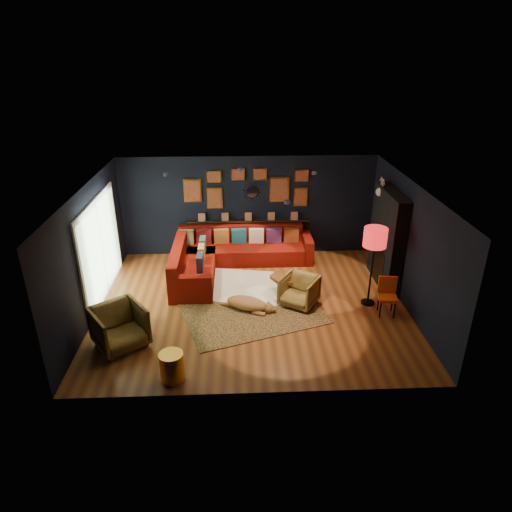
{
  "coord_description": "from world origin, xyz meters",
  "views": [
    {
      "loc": [
        -0.29,
        -8.47,
        5.06
      ],
      "look_at": [
        0.1,
        0.3,
        1.01
      ],
      "focal_mm": 32.0,
      "sensor_mm": 36.0,
      "label": 1
    }
  ],
  "objects_px": {
    "armchair_right": "(299,290)",
    "floor_lamp": "(375,241)",
    "pouf": "(196,266)",
    "gold_stool": "(172,367)",
    "coffee_table": "(287,280)",
    "dog": "(247,301)",
    "orange_chair": "(387,293)",
    "sectional": "(225,256)",
    "armchair_left": "(119,325)"
  },
  "relations": [
    {
      "from": "coffee_table",
      "to": "orange_chair",
      "type": "distance_m",
      "value": 2.16
    },
    {
      "from": "gold_stool",
      "to": "armchair_right",
      "type": "bearing_deg",
      "value": 43.86
    },
    {
      "from": "coffee_table",
      "to": "sectional",
      "type": "bearing_deg",
      "value": 136.41
    },
    {
      "from": "sectional",
      "to": "coffee_table",
      "type": "height_order",
      "value": "sectional"
    },
    {
      "from": "orange_chair",
      "to": "floor_lamp",
      "type": "relative_size",
      "value": 0.46
    },
    {
      "from": "armchair_left",
      "to": "orange_chair",
      "type": "bearing_deg",
      "value": -25.92
    },
    {
      "from": "coffee_table",
      "to": "dog",
      "type": "height_order",
      "value": "coffee_table"
    },
    {
      "from": "armchair_left",
      "to": "gold_stool",
      "type": "bearing_deg",
      "value": -79.04
    },
    {
      "from": "sectional",
      "to": "orange_chair",
      "type": "distance_m",
      "value": 4.05
    },
    {
      "from": "armchair_left",
      "to": "orange_chair",
      "type": "height_order",
      "value": "armchair_left"
    },
    {
      "from": "pouf",
      "to": "armchair_right",
      "type": "relative_size",
      "value": 0.8
    },
    {
      "from": "pouf",
      "to": "dog",
      "type": "distance_m",
      "value": 2.07
    },
    {
      "from": "gold_stool",
      "to": "orange_chair",
      "type": "xyz_separation_m",
      "value": [
        4.17,
        1.91,
        0.21
      ]
    },
    {
      "from": "coffee_table",
      "to": "pouf",
      "type": "relative_size",
      "value": 1.62
    },
    {
      "from": "pouf",
      "to": "coffee_table",
      "type": "bearing_deg",
      "value": -26.28
    },
    {
      "from": "armchair_left",
      "to": "gold_stool",
      "type": "height_order",
      "value": "armchair_left"
    },
    {
      "from": "armchair_left",
      "to": "armchair_right",
      "type": "relative_size",
      "value": 1.21
    },
    {
      "from": "sectional",
      "to": "dog",
      "type": "height_order",
      "value": "sectional"
    },
    {
      "from": "sectional",
      "to": "coffee_table",
      "type": "bearing_deg",
      "value": -43.59
    },
    {
      "from": "coffee_table",
      "to": "orange_chair",
      "type": "bearing_deg",
      "value": -24.64
    },
    {
      "from": "armchair_right",
      "to": "gold_stool",
      "type": "xyz_separation_m",
      "value": [
        -2.41,
        -2.32,
        -0.11
      ]
    },
    {
      "from": "gold_stool",
      "to": "armchair_left",
      "type": "bearing_deg",
      "value": 136.93
    },
    {
      "from": "armchair_left",
      "to": "floor_lamp",
      "type": "xyz_separation_m",
      "value": [
        4.97,
        1.31,
        1.03
      ]
    },
    {
      "from": "orange_chair",
      "to": "coffee_table",
      "type": "bearing_deg",
      "value": 163.12
    },
    {
      "from": "floor_lamp",
      "to": "sectional",
      "type": "bearing_deg",
      "value": 149.17
    },
    {
      "from": "pouf",
      "to": "gold_stool",
      "type": "xyz_separation_m",
      "value": [
        -0.11,
        -3.85,
        0.03
      ]
    },
    {
      "from": "pouf",
      "to": "orange_chair",
      "type": "xyz_separation_m",
      "value": [
        4.06,
        -1.94,
        0.25
      ]
    },
    {
      "from": "sectional",
      "to": "orange_chair",
      "type": "relative_size",
      "value": 4.27
    },
    {
      "from": "pouf",
      "to": "orange_chair",
      "type": "bearing_deg",
      "value": -25.49
    },
    {
      "from": "armchair_left",
      "to": "dog",
      "type": "bearing_deg",
      "value": -9.7
    },
    {
      "from": "armchair_right",
      "to": "gold_stool",
      "type": "height_order",
      "value": "armchair_right"
    },
    {
      "from": "gold_stool",
      "to": "floor_lamp",
      "type": "distance_m",
      "value": 4.7
    },
    {
      "from": "pouf",
      "to": "armchair_right",
      "type": "bearing_deg",
      "value": -33.67
    },
    {
      "from": "floor_lamp",
      "to": "coffee_table",
      "type": "bearing_deg",
      "value": 163.19
    },
    {
      "from": "armchair_left",
      "to": "armchair_right",
      "type": "bearing_deg",
      "value": -15.0
    },
    {
      "from": "armchair_right",
      "to": "gold_stool",
      "type": "bearing_deg",
      "value": -103.61
    },
    {
      "from": "pouf",
      "to": "armchair_right",
      "type": "height_order",
      "value": "armchair_right"
    },
    {
      "from": "sectional",
      "to": "gold_stool",
      "type": "bearing_deg",
      "value": -100.86
    },
    {
      "from": "pouf",
      "to": "orange_chair",
      "type": "relative_size",
      "value": 0.72
    },
    {
      "from": "coffee_table",
      "to": "floor_lamp",
      "type": "bearing_deg",
      "value": -16.81
    },
    {
      "from": "gold_stool",
      "to": "orange_chair",
      "type": "bearing_deg",
      "value": 24.66
    },
    {
      "from": "sectional",
      "to": "floor_lamp",
      "type": "relative_size",
      "value": 1.96
    },
    {
      "from": "sectional",
      "to": "coffee_table",
      "type": "distance_m",
      "value": 1.95
    },
    {
      "from": "armchair_right",
      "to": "floor_lamp",
      "type": "bearing_deg",
      "value": 31.84
    },
    {
      "from": "gold_stool",
      "to": "floor_lamp",
      "type": "relative_size",
      "value": 0.29
    },
    {
      "from": "coffee_table",
      "to": "pouf",
      "type": "bearing_deg",
      "value": 153.72
    },
    {
      "from": "orange_chair",
      "to": "armchair_right",
      "type": "bearing_deg",
      "value": 174.85
    },
    {
      "from": "floor_lamp",
      "to": "dog",
      "type": "height_order",
      "value": "floor_lamp"
    },
    {
      "from": "sectional",
      "to": "orange_chair",
      "type": "xyz_separation_m",
      "value": [
        3.37,
        -2.24,
        0.15
      ]
    },
    {
      "from": "armchair_left",
      "to": "floor_lamp",
      "type": "bearing_deg",
      "value": -21.19
    }
  ]
}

